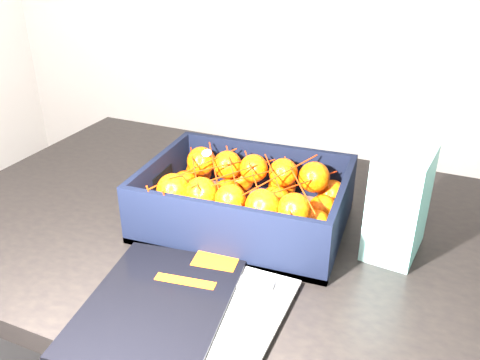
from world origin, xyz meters
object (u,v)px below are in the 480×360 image
(magazine_stack, at_px, (184,314))
(retail_carton, at_px, (399,203))
(produce_crate, at_px, (245,207))
(table, at_px, (230,260))

(magazine_stack, bearing_deg, retail_carton, 46.36)
(magazine_stack, distance_m, produce_crate, 0.29)
(produce_crate, relative_size, retail_carton, 1.97)
(magazine_stack, distance_m, retail_carton, 0.41)
(magazine_stack, height_order, produce_crate, produce_crate)
(table, relative_size, magazine_stack, 3.92)
(magazine_stack, bearing_deg, produce_crate, 90.41)
(table, distance_m, produce_crate, 0.14)
(table, distance_m, retail_carton, 0.37)
(magazine_stack, relative_size, produce_crate, 0.84)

